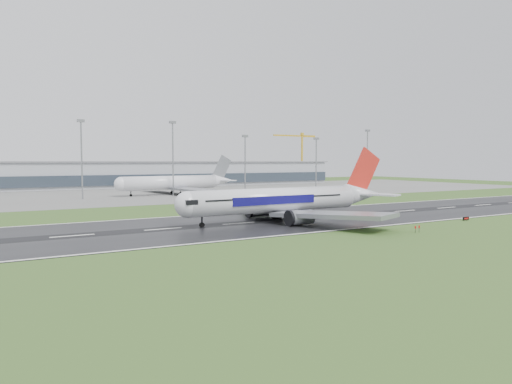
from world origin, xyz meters
TOP-DOWN VIEW (x-y plane):
  - ground at (0.00, 0.00)m, footprint 520.00×520.00m
  - runway at (0.00, 0.00)m, footprint 400.00×45.00m
  - apron at (0.00, 125.00)m, footprint 400.00×130.00m
  - terminal at (0.00, 185.00)m, footprint 240.00×36.00m
  - main_airliner at (-25.36, -1.41)m, footprint 65.61×62.58m
  - parked_airliner at (-17.25, 107.03)m, footprint 68.31×64.53m
  - tower_crane at (123.35, 200.00)m, footprint 38.80×2.95m
  - runway_sign at (15.40, -25.19)m, footprint 2.31×0.37m
  - floodmast_1 at (-60.50, 100.00)m, footprint 0.64×0.64m
  - floodmast_2 at (-20.80, 100.00)m, footprint 0.64×0.64m
  - floodmast_3 at (16.82, 100.00)m, footprint 0.64×0.64m
  - floodmast_4 at (60.95, 100.00)m, footprint 0.64×0.64m
  - floodmast_5 at (98.15, 100.00)m, footprint 0.64×0.64m

SIDE VIEW (x-z plane):
  - ground at x=0.00m, z-range 0.00..0.00m
  - apron at x=0.00m, z-range 0.00..0.08m
  - runway at x=0.00m, z-range 0.00..0.10m
  - runway_sign at x=15.40m, z-range 0.00..1.04m
  - terminal at x=0.00m, z-range 0.00..15.00m
  - parked_airliner at x=-17.25m, z-range 0.08..18.31m
  - main_airliner at x=-25.36m, z-range 0.10..19.17m
  - floodmast_4 at x=60.95m, z-range 0.00..27.45m
  - floodmast_3 at x=16.82m, z-range 0.00..27.65m
  - floodmast_1 at x=-60.50m, z-range 0.00..31.91m
  - floodmast_2 at x=-20.80m, z-range 0.00..32.89m
  - floodmast_5 at x=98.15m, z-range 0.00..32.98m
  - tower_crane at x=123.35m, z-range 0.00..38.74m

